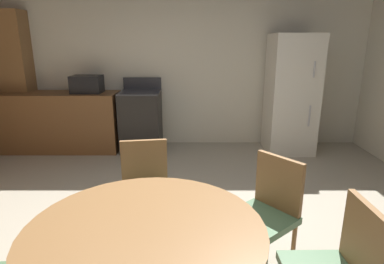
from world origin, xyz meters
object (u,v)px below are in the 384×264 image
at_px(dining_table, 145,255).
at_px(oven_range, 140,121).
at_px(chair_north, 144,187).
at_px(chair_northeast, 266,209).
at_px(refrigerator, 290,95).
at_px(microwave, 86,84).

bearing_deg(dining_table, oven_range, 99.30).
bearing_deg(chair_north, dining_table, 0.00).
bearing_deg(chair_northeast, dining_table, 0.00).
distance_m(refrigerator, microwave, 3.07).
bearing_deg(microwave, dining_table, -68.36).
height_order(oven_range, dining_table, oven_range).
relative_size(dining_table, chair_north, 1.38).
relative_size(microwave, chair_north, 0.51).
relative_size(oven_range, dining_table, 0.91).
relative_size(refrigerator, chair_northeast, 2.02).
bearing_deg(refrigerator, oven_range, 178.65).
height_order(microwave, chair_northeast, microwave).
bearing_deg(microwave, refrigerator, -0.94).
bearing_deg(chair_northeast, refrigerator, -148.86).
distance_m(oven_range, microwave, 0.97).
bearing_deg(microwave, chair_north, -63.61).
xyz_separation_m(refrigerator, dining_table, (-1.72, -3.35, -0.28)).
height_order(dining_table, chair_northeast, chair_northeast).
xyz_separation_m(microwave, chair_northeast, (2.11, -2.77, -0.53)).
xyz_separation_m(oven_range, dining_table, (0.56, -3.40, 0.14)).
bearing_deg(refrigerator, chair_north, -128.33).
height_order(oven_range, refrigerator, refrigerator).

